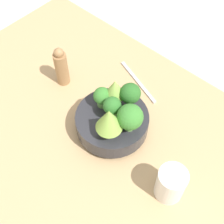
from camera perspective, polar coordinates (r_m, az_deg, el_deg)
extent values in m
plane|color=beige|center=(0.94, -0.91, -5.61)|extent=(6.00, 6.00, 0.00)
cube|color=tan|center=(0.92, -0.93, -4.86)|extent=(1.19, 0.73, 0.05)
cylinder|color=#28282D|center=(0.90, 0.00, -2.93)|extent=(0.09, 0.09, 0.01)
cylinder|color=#28282D|center=(0.87, 0.00, -1.76)|extent=(0.20, 0.20, 0.05)
cylinder|color=#609347|center=(0.86, -1.76, 1.81)|extent=(0.03, 0.03, 0.02)
sphere|color=#387A2D|center=(0.84, -1.81, 2.97)|extent=(0.05, 0.05, 0.05)
cylinder|color=#7AB256|center=(0.86, 3.24, 1.83)|extent=(0.02, 0.02, 0.04)
sphere|color=#286023|center=(0.83, 3.36, 3.43)|extent=(0.06, 0.06, 0.06)
cylinder|color=#609347|center=(0.81, -0.53, -3.32)|extent=(0.02, 0.02, 0.03)
cone|color=#84AD47|center=(0.76, -0.56, -1.32)|extent=(0.07, 0.07, 0.07)
cylinder|color=#6BA34C|center=(0.82, 3.20, -2.41)|extent=(0.02, 0.02, 0.03)
sphere|color=#387A2D|center=(0.79, 3.32, -0.89)|extent=(0.07, 0.07, 0.07)
cylinder|color=#6BA34C|center=(0.84, 0.00, -0.17)|extent=(0.03, 0.03, 0.03)
sphere|color=#2D6B28|center=(0.81, 0.00, 1.18)|extent=(0.05, 0.05, 0.05)
cylinder|color=#609347|center=(0.86, 0.50, 2.34)|extent=(0.03, 0.03, 0.04)
cone|color=#93B751|center=(0.82, 0.53, 4.36)|extent=(0.06, 0.06, 0.06)
cylinder|color=silver|center=(0.79, 10.66, -12.78)|extent=(0.07, 0.07, 0.10)
cylinder|color=#997047|center=(0.98, -9.19, 7.81)|extent=(0.04, 0.04, 0.12)
sphere|color=#997047|center=(0.94, -9.73, 10.63)|extent=(0.03, 0.03, 0.03)
cube|color=silver|center=(1.01, 4.77, 5.56)|extent=(0.19, 0.07, 0.01)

